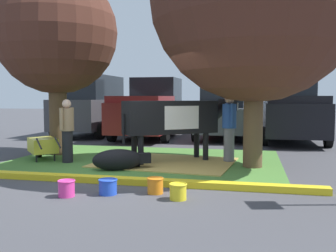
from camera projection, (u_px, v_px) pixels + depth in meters
ground_plane at (132, 176)px, 7.78m from camera, size 80.00×80.00×0.00m
grass_island at (145, 160)px, 9.68m from camera, size 6.71×4.83×0.02m
curb_yellow at (108, 180)px, 7.18m from camera, size 7.91×0.24×0.12m
hay_bedding at (165, 163)px, 9.27m from camera, size 3.45×2.74×0.04m
shade_tree_left at (56, 34)px, 10.47m from camera, size 3.36×3.36×5.07m
cow_holstein at (174, 118)px, 9.41m from camera, size 2.74×2.16×1.57m
calf_lying at (119, 160)px, 8.38m from camera, size 1.31×0.91×0.48m
person_handler at (67, 129)px, 9.29m from camera, size 0.34×0.53×1.57m
person_visitor_near at (229, 126)px, 9.32m from camera, size 0.34×0.50×1.69m
wheelbarrow at (43, 145)px, 9.71m from camera, size 1.32×1.37×0.63m
bucket_pink at (66, 188)px, 6.19m from camera, size 0.29×0.29×0.27m
bucket_blue at (108, 186)px, 6.34m from camera, size 0.32×0.32×0.26m
bucket_orange at (155, 185)px, 6.39m from camera, size 0.29×0.29×0.27m
bucket_yellow at (178, 191)px, 6.01m from camera, size 0.29×0.29×0.26m
suv_dark_grey at (93, 105)px, 16.16m from camera, size 2.12×4.60×2.52m
pickup_truck_maroon at (151, 110)px, 15.36m from camera, size 2.22×5.40×2.42m
sedan_red at (224, 113)px, 14.93m from camera, size 2.02×4.40×2.02m
pickup_truck_black at (291, 111)px, 14.18m from camera, size 2.22×5.40×2.42m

